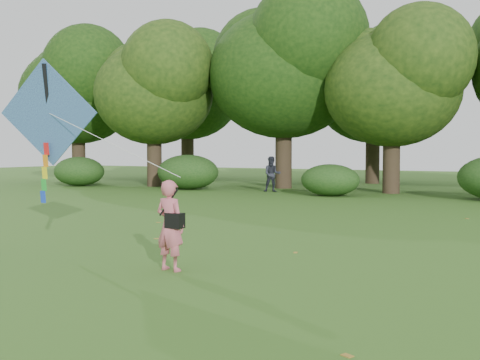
% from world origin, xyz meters
% --- Properties ---
extents(ground, '(100.00, 100.00, 0.00)m').
position_xyz_m(ground, '(0.00, 0.00, 0.00)').
color(ground, '#265114').
rests_on(ground, ground).
extents(man_kite_flyer, '(0.61, 0.44, 1.58)m').
position_xyz_m(man_kite_flyer, '(-0.89, 0.16, 0.79)').
color(man_kite_flyer, '#C65D6B').
rests_on(man_kite_flyer, ground).
extents(bystander_left, '(1.05, 0.96, 1.74)m').
position_xyz_m(bystander_left, '(-7.35, 18.16, 0.87)').
color(bystander_left, '#272935').
rests_on(bystander_left, ground).
extents(crossbody_bag, '(0.43, 0.20, 0.67)m').
position_xyz_m(crossbody_bag, '(-0.78, 0.13, 0.89)').
color(crossbody_bag, black).
rests_on(crossbody_bag, ground).
extents(flying_kite, '(5.05, 1.19, 3.05)m').
position_xyz_m(flying_kite, '(-4.58, 1.00, 2.82)').
color(flying_kite, '#2549A1').
rests_on(flying_kite, ground).
extents(shrub_band, '(39.15, 3.22, 1.88)m').
position_xyz_m(shrub_band, '(-0.72, 17.60, 0.86)').
color(shrub_band, '#264919').
rests_on(shrub_band, ground).
extents(fallen_leaves, '(12.01, 13.45, 0.01)m').
position_xyz_m(fallen_leaves, '(1.31, 3.39, 0.01)').
color(fallen_leaves, olive).
rests_on(fallen_leaves, ground).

